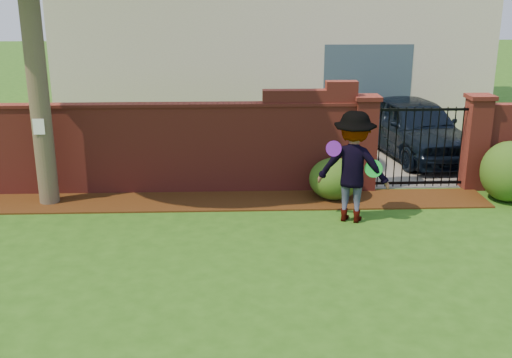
{
  "coord_description": "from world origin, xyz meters",
  "views": [
    {
      "loc": [
        -0.18,
        -7.57,
        3.85
      ],
      "look_at": [
        0.17,
        1.4,
        1.05
      ],
      "focal_mm": 43.19,
      "sensor_mm": 36.0,
      "label": 1
    }
  ],
  "objects_px": {
    "man": "(353,167)",
    "frisbee_green": "(374,169)",
    "car": "(419,129)",
    "frisbee_purple": "(334,149)"
  },
  "relations": [
    {
      "from": "car",
      "to": "frisbee_green",
      "type": "bearing_deg",
      "value": -125.83
    },
    {
      "from": "man",
      "to": "frisbee_purple",
      "type": "xyz_separation_m",
      "value": [
        -0.36,
        -0.14,
        0.37
      ]
    },
    {
      "from": "car",
      "to": "man",
      "type": "xyz_separation_m",
      "value": [
        -2.34,
        -3.98,
        0.26
      ]
    },
    {
      "from": "frisbee_purple",
      "to": "frisbee_green",
      "type": "height_order",
      "value": "frisbee_purple"
    },
    {
      "from": "man",
      "to": "frisbee_green",
      "type": "xyz_separation_m",
      "value": [
        0.32,
        -0.17,
        0.03
      ]
    },
    {
      "from": "man",
      "to": "frisbee_green",
      "type": "height_order",
      "value": "man"
    },
    {
      "from": "car",
      "to": "frisbee_purple",
      "type": "xyz_separation_m",
      "value": [
        -2.69,
        -4.11,
        0.62
      ]
    },
    {
      "from": "frisbee_purple",
      "to": "frisbee_green",
      "type": "bearing_deg",
      "value": -3.03
    },
    {
      "from": "car",
      "to": "frisbee_green",
      "type": "height_order",
      "value": "car"
    },
    {
      "from": "car",
      "to": "frisbee_purple",
      "type": "distance_m",
      "value": 4.96
    }
  ]
}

